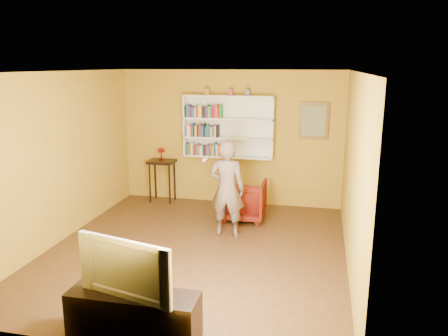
{
  "coord_description": "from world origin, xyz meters",
  "views": [
    {
      "loc": [
        1.79,
        -6.03,
        2.8
      ],
      "look_at": [
        0.27,
        0.75,
        1.15
      ],
      "focal_mm": 35.0,
      "sensor_mm": 36.0,
      "label": 1
    }
  ],
  "objects_px": {
    "person": "(227,189)",
    "ruby_lustre": "(161,152)",
    "tv_cabinet": "(134,315)",
    "television": "(131,265)",
    "bookshelf": "(229,127)",
    "console_table": "(162,167)",
    "armchair": "(243,200)"
  },
  "relations": [
    {
      "from": "console_table",
      "to": "ruby_lustre",
      "type": "height_order",
      "value": "ruby_lustre"
    },
    {
      "from": "ruby_lustre",
      "to": "television",
      "type": "bearing_deg",
      "value": -73.22
    },
    {
      "from": "bookshelf",
      "to": "person",
      "type": "relative_size",
      "value": 1.11
    },
    {
      "from": "ruby_lustre",
      "to": "television",
      "type": "relative_size",
      "value": 0.23
    },
    {
      "from": "bookshelf",
      "to": "television",
      "type": "distance_m",
      "value": 4.72
    },
    {
      "from": "tv_cabinet",
      "to": "television",
      "type": "relative_size",
      "value": 1.26
    },
    {
      "from": "console_table",
      "to": "person",
      "type": "distance_m",
      "value": 2.32
    },
    {
      "from": "console_table",
      "to": "ruby_lustre",
      "type": "bearing_deg",
      "value": 135.0
    },
    {
      "from": "bookshelf",
      "to": "armchair",
      "type": "relative_size",
      "value": 2.24
    },
    {
      "from": "bookshelf",
      "to": "person",
      "type": "bearing_deg",
      "value": -79.07
    },
    {
      "from": "console_table",
      "to": "armchair",
      "type": "relative_size",
      "value": 1.09
    },
    {
      "from": "console_table",
      "to": "armchair",
      "type": "height_order",
      "value": "console_table"
    },
    {
      "from": "person",
      "to": "tv_cabinet",
      "type": "bearing_deg",
      "value": 83.25
    },
    {
      "from": "bookshelf",
      "to": "armchair",
      "type": "height_order",
      "value": "bookshelf"
    },
    {
      "from": "armchair",
      "to": "tv_cabinet",
      "type": "height_order",
      "value": "armchair"
    },
    {
      "from": "console_table",
      "to": "television",
      "type": "distance_m",
      "value": 4.7
    },
    {
      "from": "ruby_lustre",
      "to": "tv_cabinet",
      "type": "bearing_deg",
      "value": -73.22
    },
    {
      "from": "ruby_lustre",
      "to": "person",
      "type": "xyz_separation_m",
      "value": [
        1.72,
        -1.55,
        -0.25
      ]
    },
    {
      "from": "tv_cabinet",
      "to": "television",
      "type": "xyz_separation_m",
      "value": [
        0.0,
        0.0,
        0.56
      ]
    },
    {
      "from": "tv_cabinet",
      "to": "television",
      "type": "distance_m",
      "value": 0.56
    },
    {
      "from": "tv_cabinet",
      "to": "console_table",
      "type": "bearing_deg",
      "value": 106.78
    },
    {
      "from": "ruby_lustre",
      "to": "console_table",
      "type": "bearing_deg",
      "value": -45.0
    },
    {
      "from": "bookshelf",
      "to": "console_table",
      "type": "distance_m",
      "value": 1.64
    },
    {
      "from": "person",
      "to": "ruby_lustre",
      "type": "bearing_deg",
      "value": -41.97
    },
    {
      "from": "ruby_lustre",
      "to": "person",
      "type": "relative_size",
      "value": 0.16
    },
    {
      "from": "bookshelf",
      "to": "armchair",
      "type": "xyz_separation_m",
      "value": [
        0.46,
        -0.87,
        -1.23
      ]
    },
    {
      "from": "ruby_lustre",
      "to": "television",
      "type": "distance_m",
      "value": 4.71
    },
    {
      "from": "armchair",
      "to": "television",
      "type": "height_order",
      "value": "television"
    },
    {
      "from": "armchair",
      "to": "person",
      "type": "xyz_separation_m",
      "value": [
        -0.13,
        -0.85,
        0.44
      ]
    },
    {
      "from": "bookshelf",
      "to": "person",
      "type": "distance_m",
      "value": 1.91
    },
    {
      "from": "console_table",
      "to": "ruby_lustre",
      "type": "distance_m",
      "value": 0.33
    },
    {
      "from": "bookshelf",
      "to": "armchair",
      "type": "distance_m",
      "value": 1.57
    }
  ]
}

